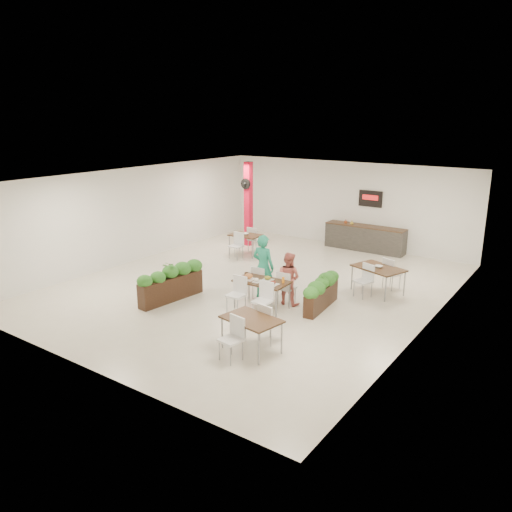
{
  "coord_description": "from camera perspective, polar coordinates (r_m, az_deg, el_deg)",
  "views": [
    {
      "loc": [
        8.0,
        -11.43,
        4.9
      ],
      "look_at": [
        0.35,
        -0.49,
        1.1
      ],
      "focal_mm": 35.0,
      "sensor_mm": 36.0,
      "label": 1
    }
  ],
  "objects": [
    {
      "name": "side_table_c",
      "position": [
        10.66,
        -0.52,
        -7.74
      ],
      "size": [
        1.34,
        1.67,
        0.92
      ],
      "rotation": [
        0.0,
        0.0,
        -0.17
      ],
      "color": "black",
      "rests_on": "ground"
    },
    {
      "name": "diner_woman",
      "position": [
        13.25,
        3.7,
        -2.56
      ],
      "size": [
        0.71,
        0.56,
        1.43
      ],
      "primitive_type": "imported",
      "rotation": [
        0.0,
        0.0,
        3.17
      ],
      "color": "#D5685E",
      "rests_on": "ground"
    },
    {
      "name": "main_table",
      "position": [
        12.97,
        0.63,
        -3.31
      ],
      "size": [
        1.42,
        1.65,
        0.92
      ],
      "rotation": [
        0.0,
        0.0,
        0.03
      ],
      "color": "black",
      "rests_on": "ground"
    },
    {
      "name": "planter_right",
      "position": [
        13.09,
        7.49,
        -3.95
      ],
      "size": [
        0.53,
        1.78,
        0.93
      ],
      "rotation": [
        0.0,
        0.0,
        1.67
      ],
      "color": "black",
      "rests_on": "ground"
    },
    {
      "name": "side_table_b",
      "position": [
        14.48,
        13.8,
        -1.68
      ],
      "size": [
        1.59,
        1.67,
        0.92
      ],
      "rotation": [
        0.0,
        0.0,
        -0.34
      ],
      "color": "black",
      "rests_on": "ground"
    },
    {
      "name": "service_counter",
      "position": [
        18.98,
        12.33,
        2.09
      ],
      "size": [
        3.0,
        0.64,
        2.2
      ],
      "color": "#292724",
      "rests_on": "ground"
    },
    {
      "name": "red_column",
      "position": [
        19.06,
        -0.89,
        6.05
      ],
      "size": [
        0.4,
        0.41,
        3.2
      ],
      "color": "red",
      "rests_on": "ground"
    },
    {
      "name": "ground",
      "position": [
        14.78,
        -0.03,
        -3.46
      ],
      "size": [
        12.0,
        12.0,
        0.0
      ],
      "primitive_type": "plane",
      "color": "beige",
      "rests_on": "ground"
    },
    {
      "name": "room_shell",
      "position": [
        14.25,
        -0.03,
        4.18
      ],
      "size": [
        10.1,
        12.1,
        3.22
      ],
      "color": "white",
      "rests_on": "ground"
    },
    {
      "name": "planter_left",
      "position": [
        13.72,
        -9.7,
        -2.92
      ],
      "size": [
        0.58,
        2.1,
        1.11
      ],
      "rotation": [
        0.0,
        0.0,
        1.47
      ],
      "color": "black",
      "rests_on": "ground"
    },
    {
      "name": "diner_man",
      "position": [
        13.61,
        0.83,
        -1.23
      ],
      "size": [
        0.66,
        0.45,
        1.79
      ],
      "primitive_type": "imported",
      "rotation": [
        0.0,
        0.0,
        3.17
      ],
      "color": "#239875",
      "rests_on": "ground"
    },
    {
      "name": "side_table_a",
      "position": [
        17.9,
        -1.21,
        2.07
      ],
      "size": [
        1.13,
        1.63,
        0.92
      ],
      "rotation": [
        0.0,
        0.0,
        0.03
      ],
      "color": "black",
      "rests_on": "ground"
    }
  ]
}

